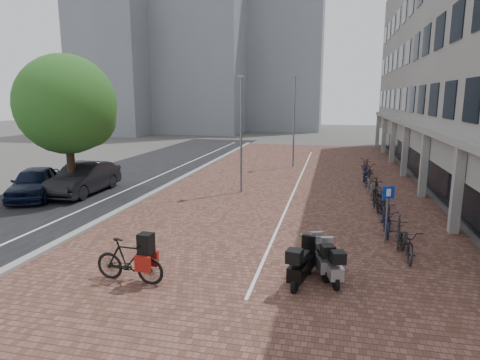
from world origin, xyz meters
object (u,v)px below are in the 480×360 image
object	(u,v)px
hero_bike	(129,260)
scooter_front	(321,256)
parking_sign	(387,206)
car_dark	(84,179)
scooter_mid	(302,263)
car_navy	(35,183)
scooter_back	(331,262)

from	to	relation	value
hero_bike	scooter_front	size ratio (longest dim) A/B	1.29
hero_bike	parking_sign	size ratio (longest dim) A/B	1.02
car_dark	scooter_mid	size ratio (longest dim) A/B	2.81
car_navy	scooter_mid	distance (m)	15.82
scooter_mid	scooter_back	world-z (taller)	scooter_mid
car_dark	scooter_back	size ratio (longest dim) A/B	3.09
car_navy	scooter_front	distance (m)	15.94
scooter_front	parking_sign	xyz separation A→B (m)	(2.15, 3.12, 0.80)
car_dark	parking_sign	size ratio (longest dim) A/B	2.44
car_navy	hero_bike	size ratio (longest dim) A/B	2.22
scooter_back	parking_sign	distance (m)	4.07
scooter_back	parking_sign	size ratio (longest dim) A/B	0.79
car_navy	car_dark	distance (m)	2.36
car_navy	scooter_front	xyz separation A→B (m)	(14.65, -6.27, -0.24)
scooter_front	scooter_mid	size ratio (longest dim) A/B	0.91
scooter_mid	car_dark	bearing A→B (deg)	157.62
hero_bike	parking_sign	distance (m)	8.82
scooter_front	parking_sign	size ratio (longest dim) A/B	0.79
car_navy	car_dark	world-z (taller)	car_dark
car_navy	parking_sign	xyz separation A→B (m)	(16.80, -3.15, 0.56)
scooter_back	scooter_front	bearing A→B (deg)	110.71
car_dark	scooter_back	distance (m)	15.39
hero_bike	scooter_mid	xyz separation A→B (m)	(4.70, 0.96, -0.03)
car_dark	hero_bike	bearing A→B (deg)	-52.81
scooter_front	hero_bike	bearing A→B (deg)	-178.39
scooter_mid	parking_sign	xyz separation A→B (m)	(2.64, 3.88, 0.74)
car_navy	parking_sign	bearing A→B (deg)	-34.25
scooter_front	car_navy	bearing A→B (deg)	140.09
hero_bike	scooter_back	world-z (taller)	hero_bike
car_navy	parking_sign	size ratio (longest dim) A/B	2.26
scooter_front	scooter_back	bearing A→B (deg)	-70.89
scooter_front	parking_sign	world-z (taller)	parking_sign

